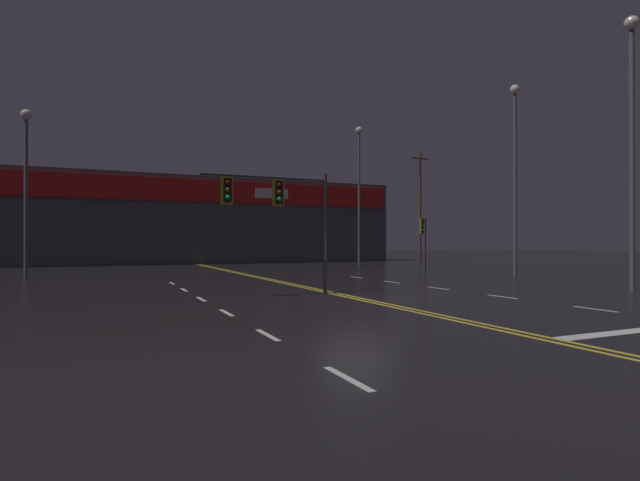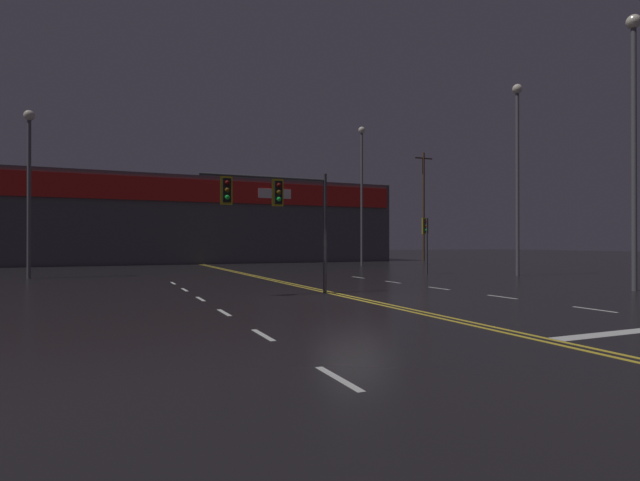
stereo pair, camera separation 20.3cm
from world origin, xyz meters
name	(u,v)px [view 2 (the right image)]	position (x,y,z in m)	size (l,w,h in m)	color
ground_plane	(354,298)	(0.00, 0.00, 0.00)	(200.00, 200.00, 0.00)	black
road_markings	(401,301)	(0.92, -1.53, 0.00)	(14.64, 60.00, 0.01)	gold
traffic_signal_median	(274,201)	(-2.29, 1.92, 3.43)	(4.79, 0.36, 4.53)	#38383D
traffic_signal_corner_northeast	(426,233)	(10.20, 10.11, 2.53)	(0.42, 0.36, 3.44)	#38383D
streetlight_near_left	(634,118)	(11.35, -2.20, 6.86)	(0.56, 0.56, 10.97)	#59595E
streetlight_median_approach	(517,156)	(14.08, 6.58, 6.94)	(0.56, 0.56, 11.13)	#59595E
streetlight_far_left	(29,170)	(-11.62, 15.42, 5.80)	(0.56, 0.56, 9.03)	#59595E
streetlight_far_right	(362,179)	(11.76, 21.25, 7.19)	(0.56, 0.56, 11.58)	#59595E
building_backdrop	(192,222)	(0.00, 34.29, 3.96)	(38.70, 10.23, 7.90)	#4C4C51
utility_pole_row	(197,195)	(-0.47, 28.91, 6.07)	(49.04, 0.26, 11.93)	#4C3828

